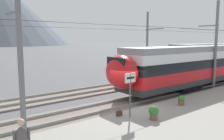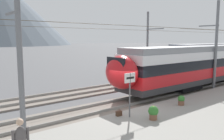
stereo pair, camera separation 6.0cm
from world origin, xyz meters
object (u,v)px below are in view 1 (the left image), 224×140
(platform_sign, at_px, (130,85))
(potted_plant_platform_edge, at_px, (181,100))
(potted_plant_by_shelter, at_px, (154,112))
(catenary_mast_mid, at_px, (215,45))
(catenary_mast_west, at_px, (19,48))
(catenary_mast_far_side, at_px, (148,44))
(handbag_near_sign, at_px, (119,113))

(platform_sign, xyz_separation_m, potted_plant_platform_edge, (4.06, -0.35, -1.39))
(potted_plant_platform_edge, height_order, potted_plant_by_shelter, potted_plant_by_shelter)
(potted_plant_by_shelter, bearing_deg, catenary_mast_mid, 13.45)
(potted_plant_platform_edge, xyz_separation_m, potted_plant_by_shelter, (-3.40, -0.72, 0.07))
(catenary_mast_west, bearing_deg, catenary_mast_far_side, 25.83)
(catenary_mast_west, bearing_deg, platform_sign, -15.77)
(platform_sign, distance_m, potted_plant_by_shelter, 1.82)
(catenary_mast_west, xyz_separation_m, potted_plant_by_shelter, (5.77, -2.51, -3.31))
(catenary_mast_mid, xyz_separation_m, potted_plant_platform_edge, (-7.11, -1.80, -3.28))
(catenary_mast_mid, relative_size, catenary_mast_far_side, 1.00)
(catenary_mast_mid, distance_m, potted_plant_by_shelter, 11.28)
(catenary_mast_mid, bearing_deg, handbag_near_sign, -175.25)
(catenary_mast_west, relative_size, platform_sign, 20.55)
(handbag_near_sign, bearing_deg, catenary_mast_far_side, 36.97)
(potted_plant_platform_edge, bearing_deg, catenary_mast_west, 168.92)
(catenary_mast_far_side, distance_m, potted_plant_by_shelter, 15.81)
(platform_sign, xyz_separation_m, potted_plant_by_shelter, (0.66, -1.07, -1.32))
(catenary_mast_mid, height_order, catenary_mast_far_side, catenary_mast_mid)
(catenary_mast_west, height_order, potted_plant_platform_edge, catenary_mast_west)
(platform_sign, distance_m, handbag_near_sign, 1.69)
(potted_plant_by_shelter, bearing_deg, catenary_mast_far_side, 43.79)
(catenary_mast_mid, distance_m, platform_sign, 11.43)
(handbag_near_sign, bearing_deg, potted_plant_platform_edge, -10.86)
(platform_sign, height_order, handbag_near_sign, platform_sign)
(catenary_mast_west, xyz_separation_m, potted_plant_platform_edge, (9.17, -1.80, -3.37))
(catenary_mast_mid, relative_size, potted_plant_by_shelter, 66.68)
(platform_sign, relative_size, potted_plant_by_shelter, 3.24)
(catenary_mast_mid, bearing_deg, potted_plant_by_shelter, -166.55)
(catenary_mast_west, distance_m, platform_sign, 5.67)
(handbag_near_sign, relative_size, potted_plant_by_shelter, 0.55)
(handbag_near_sign, bearing_deg, potted_plant_by_shelter, -57.63)
(catenary_mast_far_side, relative_size, potted_plant_platform_edge, 77.56)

